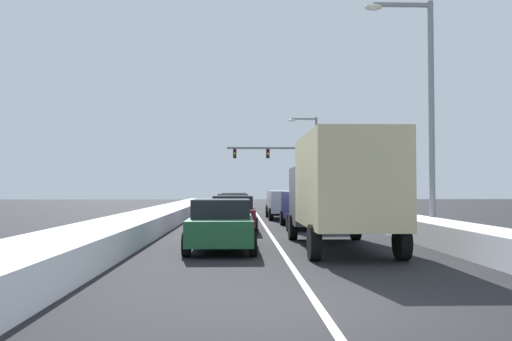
# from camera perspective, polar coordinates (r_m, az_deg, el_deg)

# --- Properties ---
(ground_plane) EXTENTS (120.00, 120.00, 0.00)m
(ground_plane) POSITION_cam_1_polar(r_m,az_deg,el_deg) (26.66, 0.85, -5.86)
(ground_plane) COLOR black
(lane_stripe_between_right_lane_and_center_lane) EXTENTS (0.14, 50.52, 0.01)m
(lane_stripe_between_right_lane_and_center_lane) POSITION_cam_1_polar(r_m,az_deg,el_deg) (31.24, 0.45, -5.27)
(lane_stripe_between_right_lane_and_center_lane) COLOR silver
(lane_stripe_between_right_lane_and_center_lane) RESTS_ON ground
(snow_bank_right_shoulder) EXTENTS (1.49, 50.52, 0.75)m
(snow_bank_right_shoulder) POSITION_cam_1_polar(r_m,az_deg,el_deg) (31.87, 10.05, -4.51)
(snow_bank_right_shoulder) COLOR white
(snow_bank_right_shoulder) RESTS_ON ground
(snow_bank_left_shoulder) EXTENTS (2.18, 50.52, 0.74)m
(snow_bank_left_shoulder) POSITION_cam_1_polar(r_m,az_deg,el_deg) (31.46, -9.27, -4.56)
(snow_bank_left_shoulder) COLOR white
(snow_bank_left_shoulder) RESTS_ON ground
(box_truck_right_lane_nearest) EXTENTS (2.53, 7.20, 3.36)m
(box_truck_right_lane_nearest) POSITION_cam_1_polar(r_m,az_deg,el_deg) (16.08, 9.03, -1.67)
(box_truck_right_lane_nearest) COLOR slate
(box_truck_right_lane_nearest) RESTS_ON ground
(suv_navy_right_lane_second) EXTENTS (2.16, 4.90, 1.67)m
(suv_navy_right_lane_second) POSITION_cam_1_polar(r_m,az_deg,el_deg) (24.55, 5.46, -3.82)
(suv_navy_right_lane_second) COLOR navy
(suv_navy_right_lane_second) RESTS_ON ground
(suv_silver_right_lane_third) EXTENTS (2.16, 4.90, 1.67)m
(suv_silver_right_lane_third) POSITION_cam_1_polar(r_m,az_deg,el_deg) (31.67, 3.17, -3.39)
(suv_silver_right_lane_third) COLOR #B7BABF
(suv_silver_right_lane_third) RESTS_ON ground
(sedan_charcoal_right_lane_fourth) EXTENTS (2.00, 4.50, 1.51)m
(sedan_charcoal_right_lane_fourth) POSITION_cam_1_polar(r_m,az_deg,el_deg) (37.88, 2.71, -3.53)
(sedan_charcoal_right_lane_fourth) COLOR #38383D
(sedan_charcoal_right_lane_fourth) RESTS_ON ground
(sedan_green_center_lane_nearest) EXTENTS (2.00, 4.50, 1.51)m
(sedan_green_center_lane_nearest) POSITION_cam_1_polar(r_m,az_deg,el_deg) (15.83, -3.73, -5.80)
(sedan_green_center_lane_nearest) COLOR #1E5633
(sedan_green_center_lane_nearest) RESTS_ON ground
(sedan_maroon_center_lane_second) EXTENTS (2.00, 4.50, 1.51)m
(sedan_maroon_center_lane_second) POSITION_cam_1_polar(r_m,az_deg,el_deg) (22.67, -2.49, -4.63)
(sedan_maroon_center_lane_second) COLOR maroon
(sedan_maroon_center_lane_second) RESTS_ON ground
(sedan_black_center_lane_third) EXTENTS (2.00, 4.50, 1.51)m
(sedan_black_center_lane_third) POSITION_cam_1_polar(r_m,az_deg,el_deg) (29.31, -2.48, -4.01)
(sedan_black_center_lane_third) COLOR black
(sedan_black_center_lane_third) RESTS_ON ground
(sedan_red_center_lane_fourth) EXTENTS (2.00, 4.50, 1.51)m
(sedan_red_center_lane_fourth) POSITION_cam_1_polar(r_m,az_deg,el_deg) (35.93, -2.36, -3.62)
(sedan_red_center_lane_fourth) COLOR maroon
(sedan_red_center_lane_fourth) RESTS_ON ground
(traffic_light_gantry) EXTENTS (7.54, 0.47, 6.20)m
(traffic_light_gantry) POSITION_cam_1_polar(r_m,az_deg,el_deg) (54.31, 2.20, 0.90)
(traffic_light_gantry) COLOR slate
(traffic_light_gantry) RESTS_ON ground
(street_lamp_right_near) EXTENTS (2.66, 0.36, 8.96)m
(street_lamp_right_near) POSITION_cam_1_polar(r_m,az_deg,el_deg) (21.15, 17.52, 7.61)
(street_lamp_right_near) COLOR gray
(street_lamp_right_near) RESTS_ON ground
(street_lamp_right_mid) EXTENTS (2.66, 0.36, 8.22)m
(street_lamp_right_mid) POSITION_cam_1_polar(r_m,az_deg,el_deg) (47.79, 6.10, 1.79)
(street_lamp_right_mid) COLOR gray
(street_lamp_right_mid) RESTS_ON ground
(roadside_sign_right) EXTENTS (3.20, 0.16, 5.50)m
(roadside_sign_right) POSITION_cam_1_polar(r_m,az_deg,el_deg) (39.35, 12.52, 1.31)
(roadside_sign_right) COLOR #59595B
(roadside_sign_right) RESTS_ON ground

